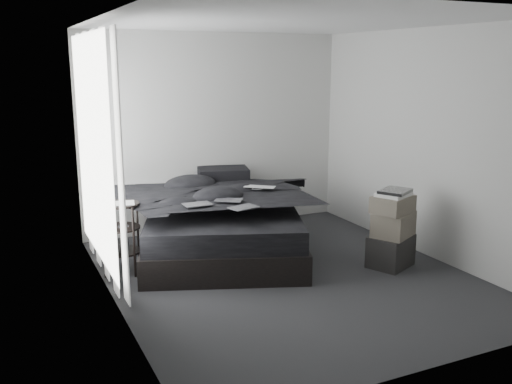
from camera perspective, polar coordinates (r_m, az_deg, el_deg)
name	(u,v)px	position (r m, az deg, el deg)	size (l,w,h in m)	color
floor	(288,276)	(6.13, 3.21, -8.38)	(3.60, 4.20, 0.01)	#2E2E30
ceiling	(291,21)	(5.72, 3.55, 16.68)	(3.60, 4.20, 0.01)	white
wall_back	(215,132)	(7.68, -4.15, 5.97)	(3.60, 0.01, 2.60)	silver
wall_front	(435,199)	(4.10, 17.49, -0.70)	(3.60, 0.01, 2.60)	silver
wall_left	(110,169)	(5.18, -14.43, 2.26)	(0.01, 4.20, 2.60)	silver
wall_right	(428,144)	(6.82, 16.84, 4.58)	(0.01, 4.20, 2.60)	silver
window_left	(94,149)	(6.05, -15.90, 4.13)	(0.02, 2.00, 2.30)	white
curtain_left	(99,156)	(6.07, -15.39, 3.52)	(0.06, 2.12, 2.48)	white
bed	(223,239)	(6.82, -3.28, -4.76)	(1.74, 2.30, 0.31)	black
mattress	(223,217)	(6.74, -3.31, -2.49)	(1.67, 2.23, 0.25)	black
duvet	(223,197)	(6.62, -3.33, -0.48)	(1.70, 1.97, 0.27)	black
pillow_lower	(217,184)	(7.56, -3.89, 0.76)	(0.69, 0.47, 0.16)	black
pillow_upper	(223,173)	(7.50, -3.31, 1.86)	(0.65, 0.45, 0.15)	black
laptop	(259,182)	(6.71, 0.26, 1.04)	(0.37, 0.24, 0.03)	silver
comic_a	(197,197)	(6.04, -5.89, -0.47)	(0.29, 0.19, 0.01)	black
comic_b	(229,192)	(6.21, -2.76, 0.00)	(0.29, 0.19, 0.01)	black
comic_c	(244,198)	(5.88, -1.25, -0.63)	(0.29, 0.19, 0.01)	black
side_stand	(121,238)	(6.27, -13.32, -4.54)	(0.41, 0.41, 0.76)	black
papers	(120,204)	(6.16, -13.42, -1.14)	(0.29, 0.22, 0.02)	white
floor_books	(162,272)	(6.11, -9.36, -7.88)	(0.14, 0.21, 0.14)	black
box_lower	(391,251)	(6.52, 13.31, -5.75)	(0.47, 0.37, 0.35)	black
box_mid	(393,224)	(6.43, 13.58, -3.14)	(0.44, 0.35, 0.27)	#635B4E
box_upper	(393,204)	(6.36, 13.51, -1.20)	(0.42, 0.34, 0.19)	#635B4E
art_book_white	(394,194)	(6.35, 13.61, -0.22)	(0.36, 0.29, 0.04)	silver
art_book_snake	(395,191)	(6.34, 13.75, 0.09)	(0.35, 0.28, 0.03)	silver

